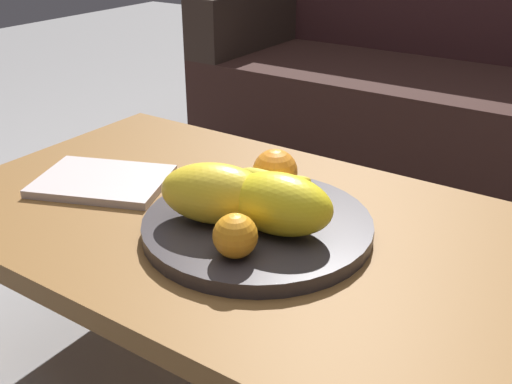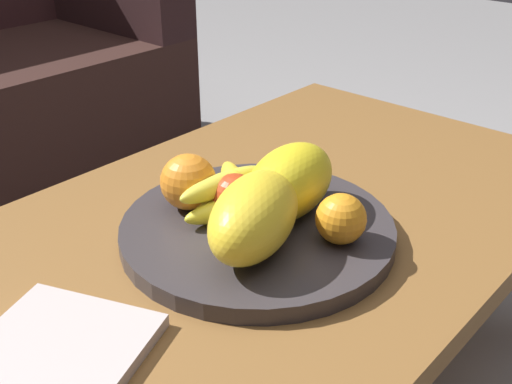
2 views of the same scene
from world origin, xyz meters
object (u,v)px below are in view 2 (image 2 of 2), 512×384
Objects in this scene: orange_front at (341,219)px; orange_left at (188,182)px; fruit_bowl at (256,231)px; melon_large_front at (254,216)px; apple_front at (235,196)px; banana_bunch at (229,197)px; magazine at (36,375)px; melon_smaller_beside at (290,182)px; coffee_table at (244,254)px.

orange_left is at bearing 107.41° from orange_front.
fruit_bowl is 2.10× the size of melon_large_front.
apple_front is (0.02, -0.07, -0.01)m from orange_left.
magazine is (-0.35, -0.06, -0.04)m from banana_bunch.
coffee_table is at bearing 140.79° from melon_smaller_beside.
banana_bunch is at bearing 62.83° from melon_large_front.
banana_bunch reaches higher than coffee_table.
orange_left reaches higher than banana_bunch.
orange_left reaches higher than fruit_bowl.
fruit_bowl is at bearing 163.95° from melon_smaller_beside.
melon_smaller_beside is (0.11, 0.03, -0.00)m from melon_large_front.
orange_left is (-0.03, 0.11, 0.05)m from fruit_bowl.
melon_smaller_beside is at bearing -41.13° from apple_front.
melon_smaller_beside reaches higher than magazine.
fruit_bowl is at bearing -82.10° from banana_bunch.
orange_front is 1.05× the size of apple_front.
orange_front is 0.83× the size of orange_left.
melon_large_front is at bearing -117.17° from banana_bunch.
magazine is at bearing -172.08° from apple_front.
coffee_table is 18.08× the size of orange_front.
orange_front is at bearing -75.34° from coffee_table.
melon_smaller_beside is (0.05, -0.04, 0.12)m from coffee_table.
magazine is at bearing 179.65° from melon_smaller_beside.
melon_smaller_beside reaches higher than orange_left.
melon_smaller_beside is 0.15m from orange_left.
orange_front reaches higher than fruit_bowl.
melon_smaller_beside is at bearing -45.14° from banana_bunch.
melon_large_front is 2.25× the size of orange_left.
banana_bunch is at bearing 115.92° from coffee_table.
apple_front is (-0.06, 0.05, -0.02)m from melon_smaller_beside.
melon_smaller_beside is at bearing -16.05° from fruit_bowl.
banana_bunch is (0.02, -0.06, -0.01)m from orange_left.
coffee_table is 18.97× the size of apple_front.
orange_left reaches higher than coffee_table.
melon_smaller_beside is at bearing -22.33° from magazine.
melon_large_front reaches higher than banana_bunch.
orange_left is at bearing -2.20° from magazine.
melon_smaller_beside is 2.72× the size of apple_front.
orange_left is at bearing 105.44° from fruit_bowl.
orange_front is 0.27× the size of magazine.
apple_front is at bearing 138.87° from melon_smaller_beside.
orange_left reaches higher than magazine.
coffee_table is at bearing 51.70° from melon_large_front.
melon_smaller_beside is 0.42m from magazine.
melon_large_front is 0.15m from orange_left.
melon_large_front is 0.12m from orange_front.
coffee_table is 3.18× the size of fruit_bowl.
coffee_table is 6.97× the size of melon_smaller_beside.
banana_bunch is (0.05, 0.09, -0.02)m from melon_large_front.
fruit_bowl reaches higher than magazine.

